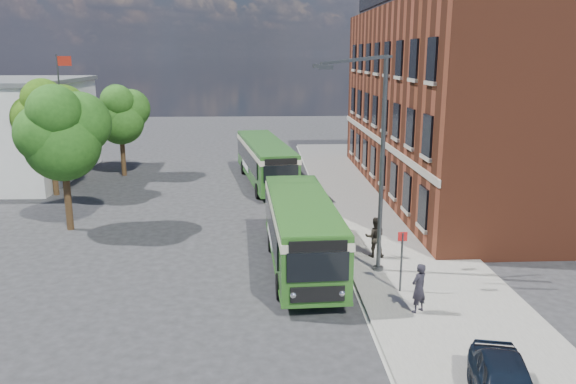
{
  "coord_description": "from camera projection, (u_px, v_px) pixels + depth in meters",
  "views": [
    {
      "loc": [
        0.31,
        -24.02,
        9.01
      ],
      "look_at": [
        1.67,
        3.63,
        2.2
      ],
      "focal_mm": 35.0,
      "sensor_mm": 36.0,
      "label": 1
    }
  ],
  "objects": [
    {
      "name": "tree_left",
      "position": [
        62.0,
        132.0,
        28.4
      ],
      "size": [
        4.51,
        4.29,
        7.62
      ],
      "color": "#372514",
      "rests_on": "ground"
    },
    {
      "name": "ground",
      "position": [
        255.0,
        259.0,
        25.44
      ],
      "size": [
        120.0,
        120.0,
        0.0
      ],
      "primitive_type": "plane",
      "color": "#262628",
      "rests_on": "ground"
    },
    {
      "name": "bus_front",
      "position": [
        301.0,
        227.0,
        23.99
      ],
      "size": [
        2.98,
        10.22,
        3.02
      ],
      "color": "#2C601E",
      "rests_on": "ground"
    },
    {
      "name": "bus_stop_sign",
      "position": [
        402.0,
        258.0,
        21.27
      ],
      "size": [
        0.35,
        0.08,
        2.52
      ],
      "color": "#383B3D",
      "rests_on": "ground"
    },
    {
      "name": "flagpole",
      "position": [
        63.0,
        119.0,
        36.27
      ],
      "size": [
        0.95,
        0.1,
        9.0
      ],
      "color": "#383B3D",
      "rests_on": "ground"
    },
    {
      "name": "tree_mid",
      "position": [
        49.0,
        117.0,
        35.69
      ],
      "size": [
        4.5,
        4.28,
        7.59
      ],
      "color": "#372514",
      "rests_on": "ground"
    },
    {
      "name": "street_lamp",
      "position": [
        373.0,
        162.0,
        22.58
      ],
      "size": [
        2.96,
        2.38,
        9.0
      ],
      "color": "#383B3D",
      "rests_on": "ground"
    },
    {
      "name": "pavement",
      "position": [
        373.0,
        208.0,
        33.51
      ],
      "size": [
        6.0,
        48.0,
        0.15
      ],
      "primitive_type": "cube",
      "color": "gray",
      "rests_on": "ground"
    },
    {
      "name": "brick_office",
      "position": [
        473.0,
        87.0,
        36.08
      ],
      "size": [
        12.1,
        26.0,
        14.2
      ],
      "color": "brown",
      "rests_on": "ground"
    },
    {
      "name": "white_building",
      "position": [
        11.0,
        129.0,
        41.16
      ],
      "size": [
        9.4,
        13.4,
        7.3
      ],
      "color": "silver",
      "rests_on": "ground"
    },
    {
      "name": "pedestrian_b",
      "position": [
        375.0,
        237.0,
        25.07
      ],
      "size": [
        0.96,
        0.79,
        1.83
      ],
      "primitive_type": "imported",
      "rotation": [
        0.0,
        0.0,
        3.03
      ],
      "color": "black",
      "rests_on": "pavement"
    },
    {
      "name": "bus_rear",
      "position": [
        265.0,
        158.0,
        39.97
      ],
      "size": [
        4.38,
        12.73,
        3.02
      ],
      "color": "#295E20",
      "rests_on": "ground"
    },
    {
      "name": "kerb_line",
      "position": [
        323.0,
        210.0,
        33.38
      ],
      "size": [
        0.12,
        48.0,
        0.01
      ],
      "primitive_type": "cube",
      "color": "beige",
      "rests_on": "ground"
    },
    {
      "name": "tree_right",
      "position": [
        121.0,
        114.0,
        41.73
      ],
      "size": [
        4.09,
        3.88,
        6.9
      ],
      "color": "#372514",
      "rests_on": "ground"
    },
    {
      "name": "pedestrian_a",
      "position": [
        419.0,
        288.0,
        19.64
      ],
      "size": [
        0.79,
        0.72,
        1.8
      ],
      "primitive_type": "imported",
      "rotation": [
        0.0,
        0.0,
        3.73
      ],
      "color": "black",
      "rests_on": "pavement"
    }
  ]
}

